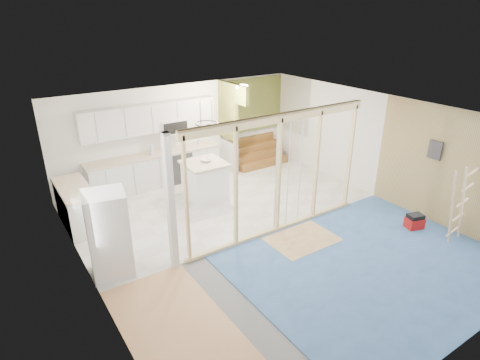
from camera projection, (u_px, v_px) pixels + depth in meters
room at (267, 178)px, 8.03m from camera, size 7.01×8.01×2.61m
floor_overlays at (267, 232)px, 8.62m from camera, size 7.00×8.00×0.03m
stud_frame at (258, 167)px, 7.79m from camera, size 4.66×0.14×2.60m
base_cabinets at (135, 179)px, 10.11m from camera, size 4.45×2.24×0.93m
upper_cabinets at (152, 119)px, 10.32m from camera, size 3.60×0.41×0.85m
green_partition at (247, 135)px, 12.01m from camera, size 2.25×1.51×2.60m
pot_rack at (207, 126)px, 9.05m from camera, size 0.52×0.52×0.72m
sheathing_panel at (460, 173)px, 8.27m from camera, size 0.02×4.00×2.60m
electrical_panel at (435, 150)px, 8.56m from camera, size 0.04×0.30×0.40m
ceiling_light at (242, 87)px, 10.55m from camera, size 0.32×0.32×0.08m
fridge at (109, 235)px, 6.99m from camera, size 0.81×0.79×1.60m
island at (205, 181)px, 9.99m from camera, size 1.02×1.02×0.97m
bowl at (206, 160)px, 9.84m from camera, size 0.32×0.32×0.06m
soap_bottle_a at (152, 149)px, 10.39m from camera, size 0.14×0.14×0.33m
soap_bottle_b at (199, 141)px, 11.18m from camera, size 0.09×0.10×0.18m
toolbox at (415, 222)px, 8.72m from camera, size 0.42×0.36×0.34m
ladder at (459, 205)px, 7.95m from camera, size 0.89×0.04×1.65m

